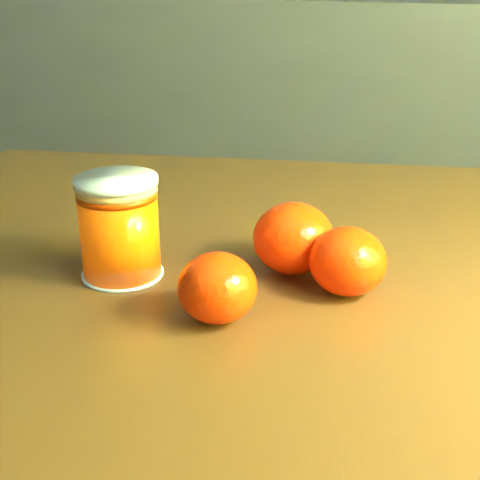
% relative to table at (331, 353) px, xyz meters
% --- Properties ---
extents(kitchen_counter, '(3.15, 0.60, 0.90)m').
position_rel_table_xyz_m(kitchen_counter, '(-0.84, 1.16, -0.18)').
color(kitchen_counter, '#4F4F54').
rests_on(kitchen_counter, ground).
extents(table, '(1.07, 0.85, 0.72)m').
position_rel_table_xyz_m(table, '(0.00, 0.00, 0.00)').
color(table, brown).
rests_on(table, ground).
extents(juice_glass, '(0.07, 0.07, 0.09)m').
position_rel_table_xyz_m(juice_glass, '(-0.17, -0.08, 0.14)').
color(juice_glass, '#FF5205').
rests_on(juice_glass, table).
extents(orange_front, '(0.08, 0.08, 0.06)m').
position_rel_table_xyz_m(orange_front, '(0.02, -0.05, 0.12)').
color(orange_front, '#FF3105').
rests_on(orange_front, table).
extents(orange_back, '(0.09, 0.09, 0.06)m').
position_rel_table_xyz_m(orange_back, '(-0.04, -0.02, 0.12)').
color(orange_back, '#FF3105').
rests_on(orange_back, table).
extents(orange_extra, '(0.07, 0.07, 0.05)m').
position_rel_table_xyz_m(orange_extra, '(-0.07, -0.13, 0.12)').
color(orange_extra, '#FF3105').
rests_on(orange_extra, table).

